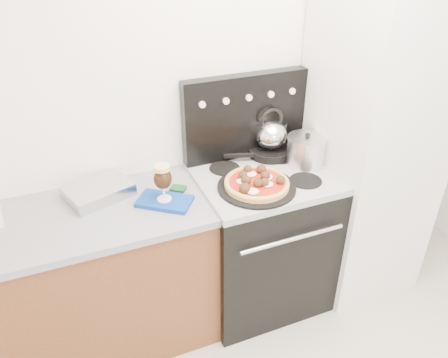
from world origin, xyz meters
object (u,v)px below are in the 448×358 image
fridge (369,150)px  skillet (270,152)px  pizza_pan (257,187)px  stove_body (260,241)px  base_cabinet (77,289)px  stock_pot (306,151)px  oven_mitt (165,201)px  pizza (257,182)px  tea_kettle (271,132)px  beer_glass (163,183)px

fridge → skillet: (-0.56, 0.23, -0.01)m
pizza_pan → skillet: bearing=52.3°
stove_body → pizza_pan: size_ratio=2.07×
base_cabinet → pizza_pan: size_ratio=3.41×
skillet → stock_pot: stock_pot is taller
fridge → oven_mitt: bearing=-179.5°
base_cabinet → pizza: pizza is taller
stove_body → tea_kettle: (0.14, 0.20, 0.63)m
stove_body → beer_glass: 0.83m
tea_kettle → base_cabinet: bearing=-154.1°
beer_glass → pizza: size_ratio=0.58×
base_cabinet → stove_body: stove_body is taller
fridge → stock_pot: (-0.42, 0.05, 0.05)m
oven_mitt → beer_glass: bearing=0.0°
base_cabinet → pizza: (1.00, -0.14, 0.53)m
stove_body → pizza: size_ratio=2.53×
skillet → pizza: bearing=-127.7°
base_cabinet → fridge: 1.88m
stove_body → oven_mitt: bearing=-176.5°
oven_mitt → beer_glass: size_ratio=1.36×
fridge → oven_mitt: 1.29m
base_cabinet → pizza_pan: (1.00, -0.14, 0.50)m
fridge → pizza: fridge is taller
base_cabinet → pizza_pan: 1.13m
fridge → pizza_pan: (-0.80, -0.09, -0.02)m
oven_mitt → tea_kettle: size_ratio=1.28×
beer_glass → pizza_pan: bearing=-8.8°
base_cabinet → tea_kettle: 1.41m
stove_body → fridge: fridge is taller
fridge → pizza: size_ratio=5.46×
base_cabinet → stock_pot: (1.39, 0.00, 0.57)m
stove_body → pizza: pizza is taller
base_cabinet → skillet: bearing=8.1°
base_cabinet → beer_glass: beer_glass is taller
stock_pot → stove_body: bearing=-174.2°
fridge → beer_glass: 1.30m
stove_body → oven_mitt: size_ratio=3.20×
oven_mitt → tea_kettle: bearing=18.0°
base_cabinet → beer_glass: size_ratio=7.14×
beer_glass → pizza: beer_glass is taller
skillet → stove_body: bearing=-124.7°
beer_glass → base_cabinet: bearing=173.2°
oven_mitt → base_cabinet: bearing=173.2°
pizza_pan → tea_kettle: size_ratio=1.97×
oven_mitt → pizza_pan: 0.50m
tea_kettle → skillet: bearing=0.0°
fridge → beer_glass: bearing=-179.5°
fridge → tea_kettle: 0.62m
stove_body → skillet: bearing=55.3°
fridge → stove_body: bearing=178.0°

